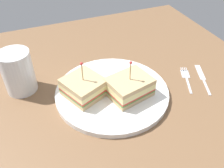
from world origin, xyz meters
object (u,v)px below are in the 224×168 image
at_px(sandwich_half_front, 129,87).
at_px(knife, 202,77).
at_px(sandwich_half_back, 84,87).
at_px(fork, 186,77).
at_px(plate, 112,92).
at_px(drink_glass, 19,74).

bearing_deg(sandwich_half_front, knife, 179.97).
distance_m(sandwich_half_back, fork, 0.29).
distance_m(sandwich_half_back, knife, 0.34).
bearing_deg(knife, fork, -23.31).
relative_size(plate, drink_glass, 2.59).
bearing_deg(drink_glass, plate, 153.19).
bearing_deg(fork, drink_glass, -15.47).
relative_size(fork, knife, 0.86).
distance_m(drink_glass, fork, 0.45).
bearing_deg(drink_glass, fork, 164.53).
height_order(sandwich_half_back, fork, sandwich_half_back).
height_order(fork, knife, same).
relative_size(sandwich_half_back, drink_glass, 1.04).
xyz_separation_m(plate, drink_glass, (0.21, -0.11, 0.04)).
distance_m(drink_glass, knife, 0.50).
xyz_separation_m(plate, knife, (-0.26, 0.03, -0.00)).
distance_m(sandwich_half_front, fork, 0.19).
relative_size(sandwich_half_back, fork, 1.06).
bearing_deg(plate, sandwich_half_back, -9.21).
height_order(plate, sandwich_half_back, sandwich_half_back).
height_order(plate, drink_glass, drink_glass).
relative_size(plate, sandwich_half_front, 2.47).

